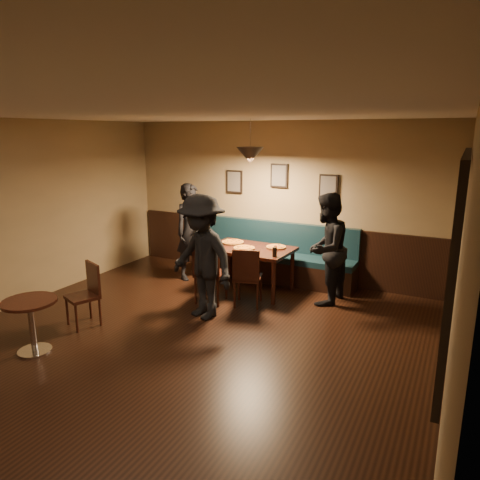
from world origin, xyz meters
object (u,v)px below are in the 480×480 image
(chair_near_right, at_px, (248,276))
(tabasco_bottle, at_px, (276,248))
(dining_table, at_px, (250,269))
(diner_left, at_px, (192,232))
(booth_bench, at_px, (272,253))
(cafe_table, at_px, (32,326))
(chair_near_left, at_px, (211,272))
(diner_front, at_px, (202,257))
(soda_glass, at_px, (275,252))
(cafe_chair_far, at_px, (82,295))
(diner_right, at_px, (326,249))

(chair_near_right, bearing_deg, tabasco_bottle, 50.55)
(dining_table, bearing_deg, diner_left, 176.90)
(booth_bench, distance_m, dining_table, 0.73)
(chair_near_right, height_order, cafe_table, chair_near_right)
(chair_near_left, bearing_deg, diner_front, -79.41)
(booth_bench, bearing_deg, soda_glass, -65.13)
(diner_left, bearing_deg, cafe_chair_far, -160.77)
(diner_left, height_order, cafe_chair_far, diner_left)
(diner_left, xyz_separation_m, soda_glass, (1.79, -0.43, -0.05))
(booth_bench, height_order, soda_glass, booth_bench)
(diner_right, relative_size, diner_front, 0.97)
(chair_near_left, distance_m, tabasco_bottle, 1.10)
(diner_left, xyz_separation_m, tabasco_bottle, (1.71, -0.16, -0.07))
(chair_near_right, relative_size, diner_right, 0.53)
(booth_bench, relative_size, diner_front, 1.69)
(diner_front, height_order, cafe_table, diner_front)
(diner_right, bearing_deg, booth_bench, -113.30)
(dining_table, distance_m, diner_left, 1.32)
(diner_left, bearing_deg, tabasco_bottle, -71.09)
(chair_near_right, bearing_deg, diner_right, 15.89)
(booth_bench, height_order, chair_near_left, booth_bench)
(soda_glass, relative_size, tabasco_bottle, 1.33)
(diner_right, bearing_deg, tabasco_bottle, -77.08)
(diner_front, relative_size, soda_glass, 12.13)
(diner_right, height_order, soda_glass, diner_right)
(dining_table, distance_m, cafe_chair_far, 2.70)
(soda_glass, bearing_deg, diner_front, -125.48)
(chair_near_left, xyz_separation_m, diner_right, (1.59, 0.78, 0.38))
(dining_table, bearing_deg, diner_front, -92.99)
(cafe_chair_far, bearing_deg, diner_right, -117.38)
(diner_right, distance_m, diner_front, 1.94)
(booth_bench, distance_m, chair_near_right, 1.31)
(booth_bench, height_order, cafe_chair_far, booth_bench)
(dining_table, bearing_deg, soda_glass, -25.86)
(dining_table, height_order, chair_near_left, chair_near_left)
(soda_glass, relative_size, cafe_table, 0.22)
(diner_left, relative_size, diner_right, 1.00)
(diner_front, height_order, cafe_chair_far, diner_front)
(dining_table, xyz_separation_m, cafe_chair_far, (-1.43, -2.29, 0.06))
(cafe_chair_far, bearing_deg, dining_table, -100.26)
(booth_bench, xyz_separation_m, cafe_chair_far, (-1.53, -3.00, -0.07))
(booth_bench, xyz_separation_m, soda_glass, (0.47, -1.02, 0.32))
(cafe_chair_far, bearing_deg, diner_left, -73.38)
(diner_left, bearing_deg, chair_near_right, -91.30)
(cafe_table, xyz_separation_m, cafe_chair_far, (-0.05, 0.84, 0.10))
(tabasco_bottle, bearing_deg, diner_left, 174.65)
(booth_bench, relative_size, diner_left, 1.73)
(chair_near_right, distance_m, cafe_table, 3.03)
(diner_right, relative_size, cafe_table, 2.59)
(diner_left, bearing_deg, diner_right, -67.22)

